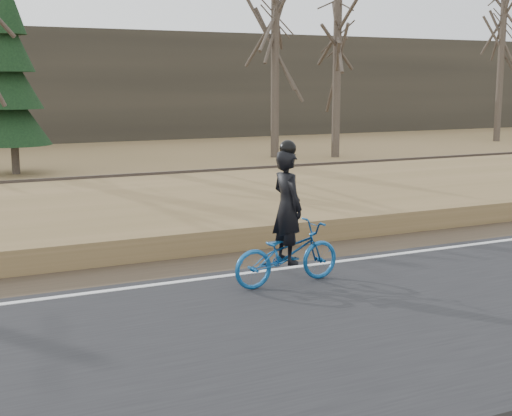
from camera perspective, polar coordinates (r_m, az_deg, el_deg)
name	(u,v)px	position (r m, az deg, el deg)	size (l,w,h in m)	color
ground	(327,270)	(12.47, 5.69, -4.95)	(120.00, 120.00, 0.00)	olive
road	(418,309)	(10.50, 12.86, -7.89)	(120.00, 6.00, 0.06)	black
edge_line	(321,264)	(12.62, 5.22, -4.46)	(120.00, 0.12, 0.01)	silver
shoulder	(294,254)	(13.47, 3.03, -3.69)	(120.00, 1.60, 0.04)	#473A2B
embankment	(230,217)	(16.06, -2.10, -0.71)	(120.00, 5.00, 0.44)	olive
ballast	(174,193)	(19.55, -6.57, 1.19)	(120.00, 3.00, 0.45)	slate
railroad	(174,182)	(19.51, -6.59, 2.07)	(120.00, 2.40, 0.29)	black
treeline_backdrop	(38,86)	(40.76, -17.02, 9.33)	(120.00, 4.00, 6.00)	#383328
cyclist	(287,239)	(11.21, 2.50, -2.49)	(1.90, 0.77, 2.28)	#155190
bare_tree_center	(275,52)	(30.81, 1.54, 12.37)	(0.36, 0.36, 8.92)	brown
bare_tree_right	(337,64)	(31.01, 6.50, 11.36)	(0.36, 0.36, 7.91)	brown
bare_tree_far_right	(501,59)	(41.39, 19.02, 11.19)	(0.36, 0.36, 8.83)	brown
conifer	(11,81)	(26.45, -19.02, 9.56)	(2.60, 2.60, 6.83)	brown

